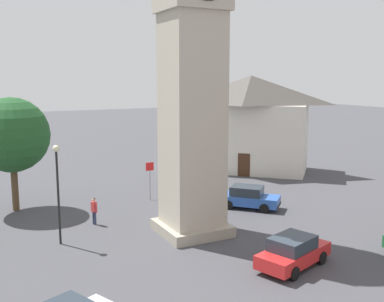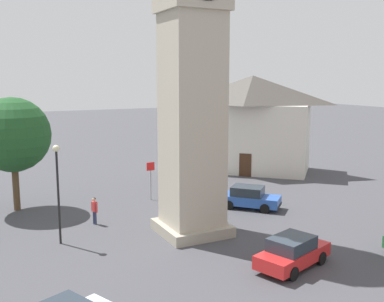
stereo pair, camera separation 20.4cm
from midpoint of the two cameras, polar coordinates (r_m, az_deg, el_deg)
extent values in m
plane|color=#424247|center=(26.65, 0.22, -10.24)|extent=(200.00, 200.00, 0.00)
cube|color=#A59C89|center=(26.55, 0.22, -9.63)|extent=(3.70, 3.70, 0.60)
cube|color=#B7AD99|center=(25.23, 0.23, 3.75)|extent=(2.96, 2.96, 11.75)
cube|color=#2D5BB7|center=(31.46, 7.44, -6.12)|extent=(4.04, 4.16, 0.64)
cube|color=#28333D|center=(31.33, 7.20, -5.01)|extent=(2.57, 2.60, 0.64)
cylinder|color=black|center=(32.05, 9.92, -6.39)|extent=(0.60, 0.62, 0.64)
cylinder|color=black|center=(30.53, 9.35, -7.17)|extent=(0.60, 0.62, 0.64)
cylinder|color=black|center=(32.56, 5.64, -6.05)|extent=(0.60, 0.62, 0.64)
cylinder|color=black|center=(31.07, 4.87, -6.79)|extent=(0.60, 0.62, 0.64)
cube|color=black|center=(31.15, 11.08, -6.80)|extent=(1.30, 1.22, 0.16)
cube|color=red|center=(22.48, 12.85, -12.68)|extent=(4.43, 2.91, 0.64)
cube|color=#28333D|center=(22.14, 12.70, -11.31)|extent=(2.49, 2.14, 0.64)
cylinder|color=black|center=(23.95, 12.78, -11.98)|extent=(0.68, 0.41, 0.64)
cylinder|color=black|center=(23.21, 16.20, -12.83)|extent=(0.68, 0.41, 0.64)
cylinder|color=black|center=(22.04, 9.26, -13.79)|extent=(0.68, 0.41, 0.64)
cylinder|color=black|center=(21.24, 12.88, -14.83)|extent=(0.68, 0.41, 0.64)
cube|color=black|center=(24.19, 15.44, -11.74)|extent=(0.64, 1.62, 0.16)
cylinder|color=#2D3351|center=(28.50, -11.85, -8.27)|extent=(0.13, 0.13, 0.82)
cylinder|color=#2D3351|center=(28.64, -12.05, -8.18)|extent=(0.13, 0.13, 0.82)
cube|color=#D13838|center=(28.37, -12.00, -6.86)|extent=(0.32, 0.41, 0.60)
cylinder|color=#D13838|center=(28.19, -11.74, -7.06)|extent=(0.09, 0.09, 0.60)
cylinder|color=#D13838|center=(28.57, -12.25, -6.85)|extent=(0.09, 0.09, 0.60)
sphere|color=tan|center=(28.25, -12.03, -5.98)|extent=(0.22, 0.22, 0.22)
sphere|color=black|center=(28.25, -12.01, -5.94)|extent=(0.20, 0.20, 0.20)
cylinder|color=brown|center=(32.72, -21.14, -4.06)|extent=(0.44, 0.44, 3.41)
sphere|color=#1E4C23|center=(32.14, -21.50, 1.93)|extent=(4.97, 4.97, 4.97)
cube|color=silver|center=(43.68, 7.66, 1.72)|extent=(11.58, 11.51, 6.41)
pyramid|color=#47423D|center=(43.32, 7.79, 7.66)|extent=(12.16, 12.09, 2.64)
cube|color=#422819|center=(41.15, 6.86, -1.77)|extent=(0.84, 0.83, 2.10)
cylinder|color=black|center=(25.24, -16.24, -5.75)|extent=(0.12, 0.12, 5.05)
sphere|color=beige|center=(24.69, -16.53, 0.32)|extent=(0.36, 0.36, 0.36)
cylinder|color=gray|center=(33.27, -5.03, -4.31)|extent=(0.07, 0.07, 2.20)
cube|color=red|center=(32.97, -5.07, -1.95)|extent=(0.60, 0.04, 0.60)
camera|label=1|loc=(0.10, -89.77, 0.04)|focal=42.34mm
camera|label=2|loc=(0.10, 90.23, -0.04)|focal=42.34mm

